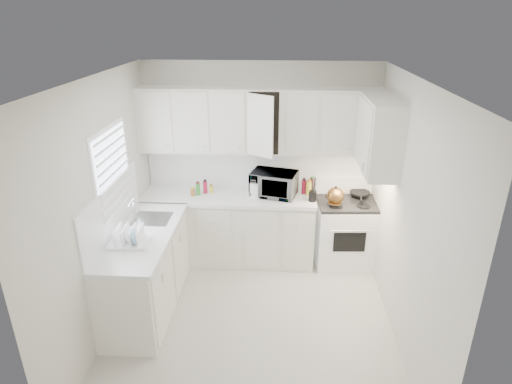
# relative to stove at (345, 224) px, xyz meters

# --- Properties ---
(floor) EXTENTS (3.20, 3.20, 0.00)m
(floor) POSITION_rel_stove_xyz_m (-1.14, -1.30, -0.57)
(floor) COLOR #B9B5A9
(floor) RESTS_ON ground
(ceiling) EXTENTS (3.20, 3.20, 0.00)m
(ceiling) POSITION_rel_stove_xyz_m (-1.14, -1.30, 2.03)
(ceiling) COLOR white
(ceiling) RESTS_ON ground
(wall_back) EXTENTS (3.00, 0.00, 3.00)m
(wall_back) POSITION_rel_stove_xyz_m (-1.14, 0.30, 0.73)
(wall_back) COLOR beige
(wall_back) RESTS_ON ground
(wall_front) EXTENTS (3.00, 0.00, 3.00)m
(wall_front) POSITION_rel_stove_xyz_m (-1.14, -2.90, 0.73)
(wall_front) COLOR beige
(wall_front) RESTS_ON ground
(wall_left) EXTENTS (0.00, 3.20, 3.20)m
(wall_left) POSITION_rel_stove_xyz_m (-2.64, -1.30, 0.73)
(wall_left) COLOR beige
(wall_left) RESTS_ON ground
(wall_right) EXTENTS (0.00, 3.20, 3.20)m
(wall_right) POSITION_rel_stove_xyz_m (0.36, -1.30, 0.73)
(wall_right) COLOR beige
(wall_right) RESTS_ON ground
(window_blinds) EXTENTS (0.06, 0.96, 1.06)m
(window_blinds) POSITION_rel_stove_xyz_m (-2.62, -0.95, 0.98)
(window_blinds) COLOR white
(window_blinds) RESTS_ON wall_left
(lower_cabinets_back) EXTENTS (2.22, 0.60, 0.90)m
(lower_cabinets_back) POSITION_rel_stove_xyz_m (-1.53, 0.00, -0.12)
(lower_cabinets_back) COLOR beige
(lower_cabinets_back) RESTS_ON floor
(lower_cabinets_left) EXTENTS (0.60, 1.60, 0.90)m
(lower_cabinets_left) POSITION_rel_stove_xyz_m (-2.34, -1.10, -0.12)
(lower_cabinets_left) COLOR beige
(lower_cabinets_left) RESTS_ON floor
(countertop_back) EXTENTS (2.24, 0.64, 0.05)m
(countertop_back) POSITION_rel_stove_xyz_m (-1.53, -0.01, 0.35)
(countertop_back) COLOR silver
(countertop_back) RESTS_ON lower_cabinets_back
(countertop_left) EXTENTS (0.64, 1.62, 0.05)m
(countertop_left) POSITION_rel_stove_xyz_m (-2.33, -1.10, 0.35)
(countertop_left) COLOR silver
(countertop_left) RESTS_ON lower_cabinets_left
(backsplash_back) EXTENTS (2.98, 0.02, 0.55)m
(backsplash_back) POSITION_rel_stove_xyz_m (-1.14, 0.29, 0.65)
(backsplash_back) COLOR silver
(backsplash_back) RESTS_ON wall_back
(backsplash_left) EXTENTS (0.02, 1.60, 0.55)m
(backsplash_left) POSITION_rel_stove_xyz_m (-2.63, -1.10, 0.65)
(backsplash_left) COLOR silver
(backsplash_left) RESTS_ON wall_left
(upper_cabinets_back) EXTENTS (3.00, 0.33, 0.80)m
(upper_cabinets_back) POSITION_rel_stove_xyz_m (-1.14, 0.14, 0.93)
(upper_cabinets_back) COLOR beige
(upper_cabinets_back) RESTS_ON wall_back
(upper_cabinets_right) EXTENTS (0.33, 0.90, 0.80)m
(upper_cabinets_right) POSITION_rel_stove_xyz_m (0.20, -0.48, 0.93)
(upper_cabinets_right) COLOR beige
(upper_cabinets_right) RESTS_ON wall_right
(sink) EXTENTS (0.42, 0.38, 0.30)m
(sink) POSITION_rel_stove_xyz_m (-2.33, -0.75, 0.50)
(sink) COLOR gray
(sink) RESTS_ON countertop_left
(stove) EXTENTS (0.78, 0.65, 1.15)m
(stove) POSITION_rel_stove_xyz_m (0.00, 0.00, 0.00)
(stove) COLOR white
(stove) RESTS_ON floor
(tea_kettle) EXTENTS (0.29, 0.26, 0.24)m
(tea_kettle) POSITION_rel_stove_xyz_m (-0.18, -0.16, 0.49)
(tea_kettle) COLOR olive
(tea_kettle) RESTS_ON stove
(frying_pan) EXTENTS (0.30, 0.46, 0.04)m
(frying_pan) POSITION_rel_stove_xyz_m (0.18, 0.16, 0.39)
(frying_pan) COLOR black
(frying_pan) RESTS_ON stove
(microwave) EXTENTS (0.63, 0.45, 0.38)m
(microwave) POSITION_rel_stove_xyz_m (-0.95, 0.04, 0.57)
(microwave) COLOR gray
(microwave) RESTS_ON countertop_back
(rice_cooker) EXTENTS (0.27, 0.27, 0.23)m
(rice_cooker) POSITION_rel_stove_xyz_m (-1.17, 0.02, 0.49)
(rice_cooker) COLOR white
(rice_cooker) RESTS_ON countertop_back
(paper_towel) EXTENTS (0.12, 0.12, 0.27)m
(paper_towel) POSITION_rel_stove_xyz_m (-1.23, 0.16, 0.51)
(paper_towel) COLOR white
(paper_towel) RESTS_ON countertop_back
(utensil_crock) EXTENTS (0.11, 0.11, 0.32)m
(utensil_crock) POSITION_rel_stove_xyz_m (-0.46, -0.13, 0.54)
(utensil_crock) COLOR black
(utensil_crock) RESTS_ON countertop_back
(dish_rack) EXTENTS (0.40, 0.31, 0.21)m
(dish_rack) POSITION_rel_stove_xyz_m (-2.39, -1.33, 0.48)
(dish_rack) COLOR white
(dish_rack) RESTS_ON countertop_left
(spice_left_0) EXTENTS (0.06, 0.06, 0.13)m
(spice_left_0) POSITION_rel_stove_xyz_m (-1.99, 0.12, 0.44)
(spice_left_0) COLOR #905C27
(spice_left_0) RESTS_ON countertop_back
(spice_left_1) EXTENTS (0.06, 0.06, 0.13)m
(spice_left_1) POSITION_rel_stove_xyz_m (-1.91, 0.03, 0.44)
(spice_left_1) COLOR #2D832B
(spice_left_1) RESTS_ON countertop_back
(spice_left_2) EXTENTS (0.06, 0.06, 0.13)m
(spice_left_2) POSITION_rel_stove_xyz_m (-1.84, 0.12, 0.44)
(spice_left_2) COLOR #A81633
(spice_left_2) RESTS_ON countertop_back
(spice_left_3) EXTENTS (0.06, 0.06, 0.13)m
(spice_left_3) POSITION_rel_stove_xyz_m (-1.76, 0.03, 0.44)
(spice_left_3) COLOR gold
(spice_left_3) RESTS_ON countertop_back
(sauce_right_0) EXTENTS (0.06, 0.06, 0.19)m
(sauce_right_0) POSITION_rel_stove_xyz_m (-0.56, 0.16, 0.47)
(sauce_right_0) COLOR #A81633
(sauce_right_0) RESTS_ON countertop_back
(sauce_right_1) EXTENTS (0.06, 0.06, 0.19)m
(sauce_right_1) POSITION_rel_stove_xyz_m (-0.50, 0.10, 0.47)
(sauce_right_1) COLOR gold
(sauce_right_1) RESTS_ON countertop_back
(sauce_right_2) EXTENTS (0.06, 0.06, 0.19)m
(sauce_right_2) POSITION_rel_stove_xyz_m (-0.45, 0.16, 0.47)
(sauce_right_2) COLOR maroon
(sauce_right_2) RESTS_ON countertop_back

